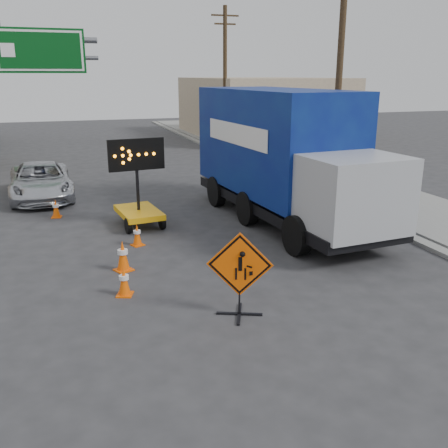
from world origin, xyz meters
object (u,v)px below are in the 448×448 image
arrow_board (139,207)px  pickup_truck (41,181)px  construction_sign (240,272)px  box_truck (284,164)px

arrow_board → pickup_truck: (-3.12, 5.12, 0.06)m
arrow_board → construction_sign: bearing=-89.2°
construction_sign → pickup_truck: size_ratio=0.36×
box_truck → pickup_truck: bearing=138.0°
construction_sign → arrow_board: (-0.92, 7.13, -0.31)m
construction_sign → arrow_board: size_ratio=0.63×
construction_sign → box_truck: 7.33m
construction_sign → box_truck: box_truck is taller
arrow_board → pickup_truck: arrow_board is taller
arrow_board → pickup_truck: size_ratio=0.57×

